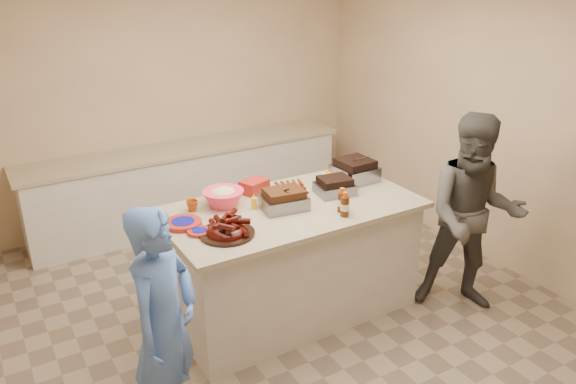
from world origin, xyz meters
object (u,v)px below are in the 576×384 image
roasting_pan (354,180)px  bbq_bottle_b (344,216)px  coleslaw_bowl (224,206)px  guest_gray (461,303)px  rib_platter (227,235)px  island (291,309)px  bbq_bottle_a (341,211)px  plastic_cup (193,211)px  mustard_bottle (254,209)px

roasting_pan → bbq_bottle_b: (-0.53, -0.57, -0.00)m
coleslaw_bowl → guest_gray: (1.79, -0.97, -0.98)m
roasting_pan → rib_platter: bearing=-166.7°
roasting_pan → guest_gray: roasting_pan is taller
island → coleslaw_bowl: coleslaw_bowl is taller
island → rib_platter: (-0.66, -0.21, 0.98)m
roasting_pan → coleslaw_bowl: 1.24m
bbq_bottle_a → plastic_cup: 1.16m
island → rib_platter: 1.20m
bbq_bottle_a → island: bearing=132.9°
island → bbq_bottle_b: bbq_bottle_b is taller
rib_platter → roasting_pan: 1.49m
island → roasting_pan: (0.78, 0.20, 0.98)m
mustard_bottle → guest_gray: size_ratio=0.07×
bbq_bottle_a → bbq_bottle_b: 0.09m
coleslaw_bowl → guest_gray: 2.26m
roasting_pan → plastic_cup: size_ratio=3.56×
rib_platter → plastic_cup: bearing=96.2°
guest_gray → island: bearing=-168.3°
bbq_bottle_b → island: bearing=123.3°
island → mustard_bottle: 1.02m
roasting_pan → coleslaw_bowl: size_ratio=1.02×
mustard_bottle → plastic_cup: (-0.43, 0.21, 0.00)m
bbq_bottle_a → bbq_bottle_b: same height
mustard_bottle → bbq_bottle_b: bearing=-41.9°
island → coleslaw_bowl: 1.12m
mustard_bottle → plastic_cup: bearing=154.1°
bbq_bottle_a → mustard_bottle: size_ratio=1.59×
rib_platter → bbq_bottle_a: size_ratio=2.04×
mustard_bottle → rib_platter: bearing=-141.2°
coleslaw_bowl → plastic_cup: 0.25m
rib_platter → bbq_bottle_a: bbq_bottle_a is taller
plastic_cup → rib_platter: bearing=-83.8°
coleslaw_bowl → roasting_pan: bearing=-3.5°
island → plastic_cup: size_ratio=21.90×
coleslaw_bowl → guest_gray: size_ratio=0.19×
bbq_bottle_a → guest_gray: bbq_bottle_a is taller
bbq_bottle_b → guest_gray: size_ratio=0.12×
roasting_pan → bbq_bottle_a: size_ratio=1.70×
bbq_bottle_b → mustard_bottle: 0.71m
coleslaw_bowl → bbq_bottle_b: bearing=-42.3°
island → coleslaw_bowl: size_ratio=6.25×
bbq_bottle_a → mustard_bottle: (-0.56, 0.40, 0.00)m
rib_platter → mustard_bottle: rib_platter is taller
guest_gray → bbq_bottle_b: bearing=-157.0°
coleslaw_bowl → plastic_cup: (-0.25, 0.04, 0.00)m
bbq_bottle_b → guest_gray: bbq_bottle_b is taller
coleslaw_bowl → plastic_cup: size_ratio=3.50×
bbq_bottle_a → roasting_pan: bearing=44.7°
plastic_cup → guest_gray: bearing=-26.2°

